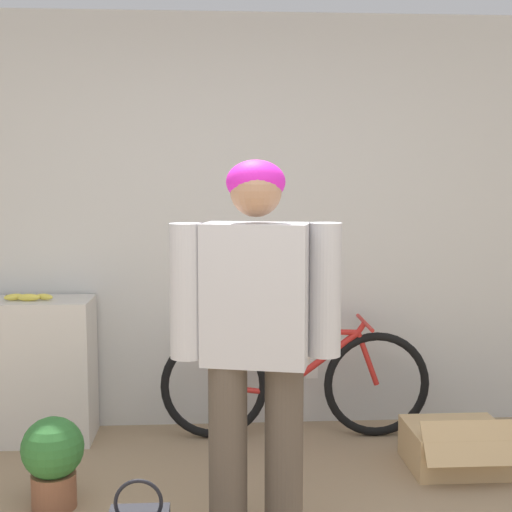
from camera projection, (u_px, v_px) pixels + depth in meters
name	position (u px, v px, depth m)	size (l,w,h in m)	color
wall_back	(226.00, 223.00, 4.52)	(8.00, 0.07, 2.60)	silver
side_shelf	(31.00, 370.00, 4.30)	(0.74, 0.38, 0.86)	beige
person	(256.00, 328.00, 3.01)	(0.72, 0.33, 1.66)	#4C4238
bicycle	(296.00, 382.00, 4.35)	(1.65, 0.46, 0.72)	black
banana	(28.00, 297.00, 4.21)	(0.30, 0.09, 0.04)	#EAD64C
cardboard_box	(456.00, 447.00, 3.91)	(0.53, 0.53, 0.32)	tan
potted_plant	(53.00, 458.00, 3.41)	(0.30, 0.30, 0.45)	brown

